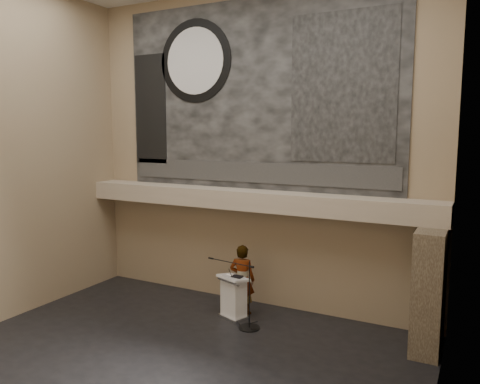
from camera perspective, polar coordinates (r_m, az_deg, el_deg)
The scene contains 18 objects.
floor at distance 10.39m, azimuth -8.73°, elevation -19.94°, with size 10.00×10.00×0.00m, color black.
wall_back at distance 12.67m, azimuth 1.68°, elevation 5.13°, with size 10.00×0.02×8.50m, color #90785B.
wall_right at distance 7.42m, azimuth 23.43°, elevation 2.84°, with size 0.02×8.00×8.50m, color #90785B.
soffit at distance 12.44m, azimuth 0.85°, elevation -0.93°, with size 10.00×0.80×0.50m, color tan.
sprinkler_left at distance 13.23m, azimuth -5.45°, elevation -1.68°, with size 0.04×0.04×0.06m, color #B2893D.
sprinkler_right at distance 11.71m, azimuth 9.08°, elevation -2.94°, with size 0.04×0.04×0.06m, color #B2893D.
banner at distance 12.67m, azimuth 1.65°, elevation 11.70°, with size 8.00×0.05×5.00m, color black.
banner_text_strip at distance 12.65m, azimuth 1.53°, elevation 2.40°, with size 7.76×0.02×0.55m, color #2B2B2B.
banner_clock_rim at distance 13.62m, azimuth -5.50°, elevation 15.60°, with size 2.30×2.30×0.02m, color black.
banner_clock_face at distance 13.60m, azimuth -5.55°, elevation 15.61°, with size 1.84×1.84×0.02m, color silver.
banner_building_print at distance 11.79m, azimuth 12.36°, elevation 12.33°, with size 2.60×0.02×3.60m, color black.
banner_brick_print at distance 14.43m, azimuth -10.84°, elevation 9.86°, with size 1.10×0.02×3.20m, color black.
stone_pier at distance 11.11m, azimuth 22.06°, elevation -11.00°, with size 0.60×1.40×2.70m, color #463A2B.
lectern at distance 12.22m, azimuth -0.78°, elevation -12.69°, with size 0.88×0.75×1.14m.
binder at distance 11.97m, azimuth -0.37°, elevation -10.29°, with size 0.27×0.21×0.04m, color black.
papers at distance 12.08m, azimuth -1.56°, elevation -10.18°, with size 0.19×0.27×0.01m, color white.
speaker_person at distance 12.40m, azimuth 0.27°, elevation -10.60°, with size 0.67×0.44×1.84m, color silver.
mic_stand at distance 11.77m, azimuth 0.95°, elevation -15.06°, with size 1.51×0.52×1.67m.
Camera 1 is at (5.53, -7.39, 4.77)m, focal length 35.00 mm.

